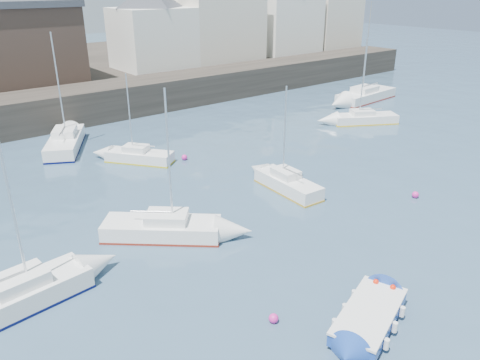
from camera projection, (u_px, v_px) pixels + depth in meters
water at (427, 306)px, 18.69m from camera, size 220.00×220.00×0.00m
quay_wall at (85, 104)px, 43.27m from camera, size 90.00×5.00×3.00m
land_strip at (28, 76)px, 56.25m from camera, size 90.00×32.00×2.80m
bldg_east_a at (215, 9)px, 56.90m from camera, size 13.36×13.36×11.80m
bldg_east_b at (283, 14)px, 63.22m from camera, size 11.88×11.88×9.95m
bldg_east_c at (328, 8)px, 68.18m from camera, size 11.14×11.14×10.95m
bldg_east_d at (152, 26)px, 51.95m from camera, size 11.14×11.14×8.95m
blue_dinghy at (369, 317)px, 17.45m from camera, size 4.41×2.97×0.77m
sailboat_a at (16, 297)px, 18.39m from camera, size 6.00×2.52×7.57m
sailboat_b at (163, 228)px, 23.59m from camera, size 5.70×5.32×7.61m
sailboat_c at (288, 183)px, 28.80m from camera, size 1.86×4.98×6.44m
sailboat_d at (365, 118)px, 42.62m from camera, size 5.98×4.50×7.43m
sailboat_f at (139, 156)px, 33.46m from camera, size 4.16×4.79×6.29m
sailboat_g at (366, 95)px, 50.62m from camera, size 8.19×3.22×10.14m
sailboat_h at (65, 142)px, 36.08m from camera, size 5.06×6.93×8.63m
buoy_near at (273, 322)px, 17.83m from camera, size 0.38×0.38×0.38m
buoy_mid at (415, 198)px, 28.07m from camera, size 0.41×0.41×0.41m
buoy_far at (185, 160)px, 34.00m from camera, size 0.42×0.42×0.42m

